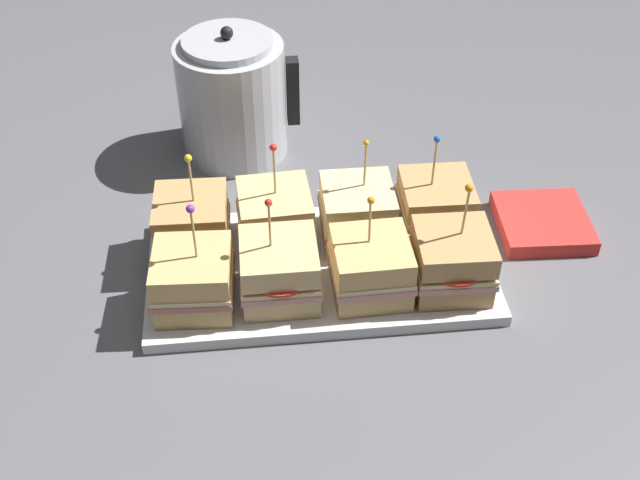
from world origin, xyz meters
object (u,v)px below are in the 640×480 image
Objects in this scene: sandwich_back_center_right at (357,213)px; kettle_steel at (233,97)px; sandwich_front_center_left at (279,271)px; napkin_stack at (543,223)px; sandwich_front_far_left at (193,280)px; serving_platter at (320,269)px; sandwich_front_center_right at (371,268)px; sandwich_back_center_left at (275,218)px; sandwich_back_far_left at (192,225)px; sandwich_front_far_right at (452,261)px; sandwich_back_far_right at (435,206)px.

kettle_steel is at bearing 122.08° from sandwich_back_center_right.
napkin_stack is (0.40, 0.12, -0.05)m from sandwich_front_center_left.
sandwich_front_far_left is 0.73× the size of kettle_steel.
sandwich_back_center_right is (0.23, 0.11, 0.00)m from sandwich_front_far_left.
sandwich_front_center_right reaches higher than serving_platter.
kettle_steel is (-0.17, 0.38, 0.04)m from sandwich_front_center_right.
sandwich_back_center_left is (-0.12, 0.11, 0.00)m from sandwich_front_center_right.
sandwich_back_far_left is 0.28m from kettle_steel.
sandwich_back_center_right reaches higher than serving_platter.
sandwich_front_far_right is 0.47m from kettle_steel.
sandwich_front_far_right reaches higher than serving_platter.
napkin_stack is at bearing -29.94° from kettle_steel.
kettle_steel is at bearing 100.90° from sandwich_back_center_left.
sandwich_front_far_left is at bearing -166.92° from napkin_stack.
sandwich_front_far_right is 1.00× the size of sandwich_back_center_left.
sandwich_back_center_left is 0.75× the size of kettle_steel.
sandwich_back_far_left is at bearing -178.87° from sandwich_back_center_left.
sandwich_front_far_left is 0.11m from sandwich_front_center_left.
napkin_stack is at bearing 35.31° from sandwich_front_far_right.
sandwich_front_center_left is 1.01× the size of sandwich_back_far_left.
kettle_steel reaches higher than sandwich_back_center_left.
sandwich_back_far_right is at bearing -42.83° from kettle_steel.
sandwich_front_center_right is at bearing -0.27° from sandwich_front_far_left.
sandwich_back_far_right reaches higher than napkin_stack.
sandwich_back_center_left reaches higher than sandwich_back_center_right.
sandwich_back_far_right is at bearing 88.29° from sandwich_front_far_right.
sandwich_front_far_right is 0.22m from napkin_stack.
napkin_stack is at bearing 16.26° from sandwich_front_center_left.
napkin_stack is (0.51, 0.12, -0.05)m from sandwich_front_far_left.
sandwich_front_center_right is 0.11m from sandwich_back_center_right.
napkin_stack is (0.34, 0.06, 0.00)m from serving_platter.
sandwich_back_center_right reaches higher than sandwich_front_center_right.
sandwich_back_far_right is (0.23, 0.00, -0.00)m from sandwich_back_center_left.
kettle_steel is (-0.28, 0.26, 0.04)m from sandwich_back_far_right.
napkin_stack is (0.40, 0.01, -0.05)m from sandwich_back_center_left.
sandwich_front_center_right is at bearing -65.85° from kettle_steel.
sandwich_front_far_right is 0.25m from sandwich_back_center_left.
sandwich_front_center_left is at bearing -163.74° from napkin_stack.
sandwich_back_center_right is at bearing -178.29° from napkin_stack.
sandwich_back_far_left is 0.52m from napkin_stack.
sandwich_front_center_right is at bearing -156.79° from napkin_stack.
kettle_steel reaches higher than sandwich_back_far_left.
sandwich_back_far_left is 1.16× the size of napkin_stack.
sandwich_back_far_left is at bearing 91.49° from sandwich_front_far_left.
sandwich_front_far_right is (0.11, -0.00, 0.00)m from sandwich_front_center_right.
sandwich_front_far_left reaches higher than sandwich_back_far_left.
sandwich_back_center_left is (0.12, 0.00, -0.00)m from sandwich_back_far_left.
sandwich_front_center_left is 1.01× the size of sandwich_back_center_right.
sandwich_back_far_right is at bearing 18.75° from sandwich_front_far_left.
sandwich_back_far_left is (-0.17, 0.05, 0.05)m from serving_platter.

